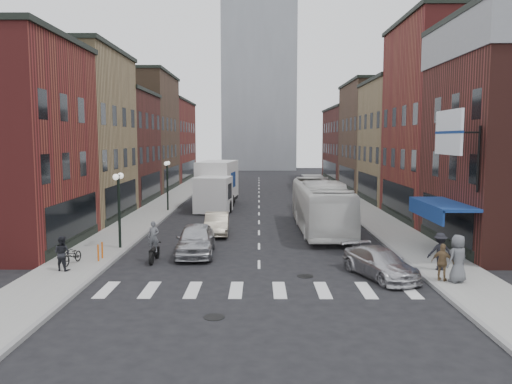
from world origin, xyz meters
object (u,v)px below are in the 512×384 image
at_px(streetlamp_near, 119,196).
at_px(bike_rack, 100,251).
at_px(curb_car, 380,263).
at_px(ped_left_solo, 62,253).
at_px(billboard_sign, 450,134).
at_px(transit_bus, 321,206).
at_px(sedan_left_far, 217,224).
at_px(ped_right_a, 440,251).
at_px(sedan_left_near, 196,239).
at_px(motorcycle_rider, 154,243).
at_px(box_truck, 216,185).
at_px(parked_bicycle, 72,256).
at_px(ped_right_c, 458,259).
at_px(ped_right_b, 443,262).
at_px(streetlamp_far, 167,176).

height_order(streetlamp_near, bike_rack, streetlamp_near).
distance_m(curb_car, ped_left_solo, 13.84).
height_order(billboard_sign, bike_rack, billboard_sign).
bearing_deg(transit_bus, sedan_left_far, -169.52).
bearing_deg(streetlamp_near, bike_rack, -94.24).
height_order(streetlamp_near, ped_right_a, streetlamp_near).
height_order(sedan_left_near, ped_right_a, ped_right_a).
xyz_separation_m(streetlamp_near, ped_left_solo, (-1.25, -4.65, -2.00)).
xyz_separation_m(motorcycle_rider, ped_left_solo, (-3.58, -2.14, -0.01)).
xyz_separation_m(bike_rack, ped_right_a, (15.57, -1.77, 0.43)).
relative_size(sedan_left_near, curb_car, 1.10).
relative_size(streetlamp_near, box_truck, 0.44).
bearing_deg(sedan_left_far, parked_bicycle, -129.24).
bearing_deg(ped_right_c, ped_right_b, -48.69).
xyz_separation_m(sedan_left_far, parked_bicycle, (-6.00, -8.04, -0.12)).
bearing_deg(ped_right_c, curb_car, -52.29).
bearing_deg(sedan_left_far, ped_right_a, -42.72).
relative_size(ped_left_solo, ped_right_b, 1.00).
xyz_separation_m(streetlamp_far, sedan_left_far, (4.78, -9.52, -2.24)).
bearing_deg(sedan_left_far, ped_left_solo, -125.94).
relative_size(streetlamp_near, ped_right_a, 2.48).
xyz_separation_m(sedan_left_far, ped_right_b, (10.09, -10.65, 0.24)).
bearing_deg(ped_right_c, sedan_left_near, -54.08).
relative_size(billboard_sign, ped_left_solo, 2.42).
bearing_deg(motorcycle_rider, ped_right_c, -12.35).
bearing_deg(sedan_left_near, box_truck, 88.75).
height_order(bike_rack, box_truck, box_truck).
xyz_separation_m(streetlamp_near, ped_right_b, (14.87, -6.17, -2.00)).
xyz_separation_m(streetlamp_far, curb_car, (12.58, -19.12, -2.30)).
relative_size(box_truck, sedan_left_far, 2.29).
bearing_deg(ped_right_a, motorcycle_rider, -9.27).
bearing_deg(transit_bus, parked_bicycle, -144.06).
relative_size(curb_car, ped_right_b, 2.76).
bearing_deg(ped_left_solo, box_truck, -86.53).
bearing_deg(ped_right_b, billboard_sign, -79.04).
distance_m(ped_left_solo, ped_right_b, 16.19).
bearing_deg(ped_right_a, streetlamp_far, -50.94).
height_order(bike_rack, ped_right_c, ped_right_c).
height_order(streetlamp_near, motorcycle_rider, streetlamp_near).
xyz_separation_m(streetlamp_far, parked_bicycle, (-1.22, -17.55, -2.36)).
bearing_deg(billboard_sign, motorcycle_rider, 175.84).
height_order(streetlamp_near, ped_right_b, streetlamp_near).
bearing_deg(billboard_sign, ped_right_c, -101.70).
bearing_deg(box_truck, parked_bicycle, -97.24).
bearing_deg(box_truck, sedan_left_near, -81.92).
height_order(sedan_left_near, parked_bicycle, sedan_left_near).
bearing_deg(streetlamp_near, ped_left_solo, -105.04).
height_order(streetlamp_near, box_truck, streetlamp_near).
distance_m(streetlamp_near, ped_right_a, 16.12).
bearing_deg(ped_left_solo, parked_bicycle, -74.96).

